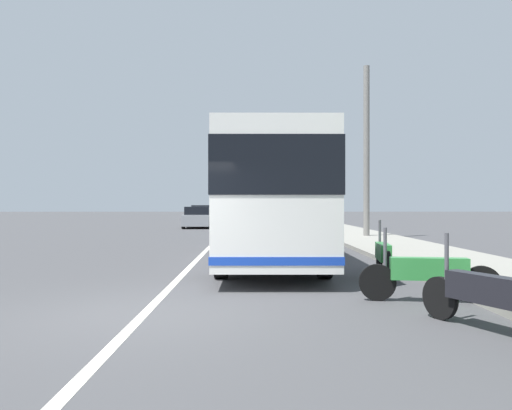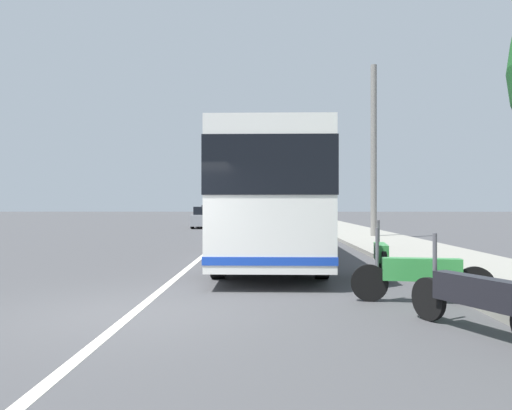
% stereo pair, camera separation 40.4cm
% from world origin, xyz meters
% --- Properties ---
extents(ground_plane, '(220.00, 220.00, 0.00)m').
position_xyz_m(ground_plane, '(0.00, 0.00, 0.00)').
color(ground_plane, '#424244').
extents(sidewalk_curb, '(110.00, 3.60, 0.14)m').
position_xyz_m(sidewalk_curb, '(10.00, -7.16, 0.07)').
color(sidewalk_curb, gray).
rests_on(sidewalk_curb, ground).
extents(lane_divider_line, '(110.00, 0.16, 0.01)m').
position_xyz_m(lane_divider_line, '(10.00, 0.00, 0.00)').
color(lane_divider_line, silver).
rests_on(lane_divider_line, ground).
extents(coach_bus, '(10.76, 2.68, 3.39)m').
position_xyz_m(coach_bus, '(7.05, -2.14, 1.95)').
color(coach_bus, silver).
rests_on(coach_bus, ground).
extents(motorcycle_angled, '(2.13, 1.03, 1.26)m').
position_xyz_m(motorcycle_angled, '(-1.19, -4.70, 0.48)').
color(motorcycle_angled, black).
rests_on(motorcycle_angled, ground).
extents(motorcycle_nearest_curb, '(0.43, 2.33, 1.27)m').
position_xyz_m(motorcycle_nearest_curb, '(0.83, -4.65, 0.48)').
color(motorcycle_nearest_curb, black).
rests_on(motorcycle_nearest_curb, ground).
extents(motorcycle_mid_row, '(2.21, 0.40, 1.29)m').
position_xyz_m(motorcycle_mid_row, '(3.67, -4.63, 0.49)').
color(motorcycle_mid_row, black).
rests_on(motorcycle_mid_row, ground).
extents(car_behind_bus, '(4.72, 2.08, 1.48)m').
position_xyz_m(car_behind_bus, '(38.25, -2.83, 0.71)').
color(car_behind_bus, '#2D7238').
rests_on(car_behind_bus, ground).
extents(car_ahead_same_lane, '(4.26, 1.99, 1.52)m').
position_xyz_m(car_ahead_same_lane, '(27.94, 2.19, 0.70)').
color(car_ahead_same_lane, gray).
rests_on(car_ahead_same_lane, ground).
extents(car_far_distant, '(4.48, 1.97, 1.61)m').
position_xyz_m(car_far_distant, '(37.29, 2.78, 0.76)').
color(car_far_distant, silver).
rests_on(car_far_distant, ground).
extents(car_oncoming, '(4.04, 1.91, 1.43)m').
position_xyz_m(car_oncoming, '(29.10, -2.39, 0.67)').
color(car_oncoming, red).
rests_on(car_oncoming, ground).
extents(utility_pole, '(0.30, 0.30, 8.49)m').
position_xyz_m(utility_pole, '(16.74, -7.31, 4.25)').
color(utility_pole, slate).
rests_on(utility_pole, ground).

